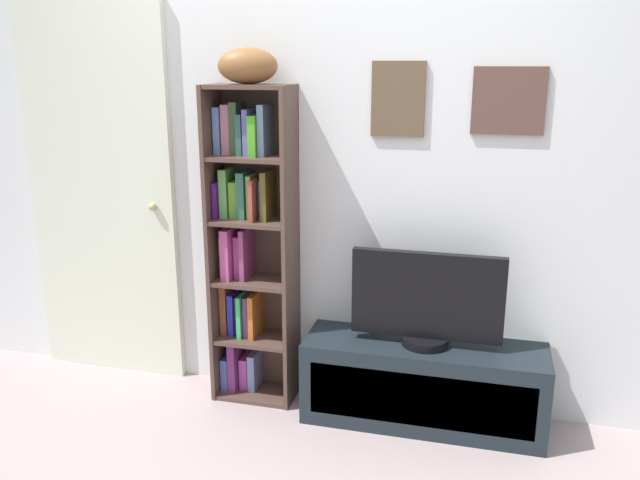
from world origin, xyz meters
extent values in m
cube|color=silver|center=(0.00, 1.13, 1.27)|extent=(4.80, 0.06, 2.55)
cube|color=brown|center=(0.32, 1.09, 1.53)|extent=(0.25, 0.02, 0.34)
cube|color=tan|center=(0.32, 1.09, 1.53)|extent=(0.20, 0.01, 0.29)
cube|color=brown|center=(0.81, 1.09, 1.53)|extent=(0.32, 0.02, 0.29)
cube|color=#C6B18B|center=(0.81, 1.09, 1.53)|extent=(0.27, 0.01, 0.24)
cube|color=#503A30|center=(-0.56, 0.98, 0.80)|extent=(0.02, 0.25, 1.60)
cube|color=#503A30|center=(-0.17, 0.98, 0.80)|extent=(0.02, 0.25, 1.60)
cube|color=#503A30|center=(-0.36, 1.10, 0.80)|extent=(0.41, 0.01, 1.60)
cube|color=#503A30|center=(-0.36, 0.98, 0.01)|extent=(0.37, 0.24, 0.02)
cube|color=#503A30|center=(-0.36, 0.98, 0.32)|extent=(0.37, 0.24, 0.02)
cube|color=#503A30|center=(-0.36, 0.98, 0.63)|extent=(0.37, 0.24, 0.02)
cube|color=#503A30|center=(-0.36, 0.98, 0.94)|extent=(0.37, 0.24, 0.02)
cube|color=#503A30|center=(-0.36, 0.98, 1.25)|extent=(0.37, 0.24, 0.02)
cube|color=#503A30|center=(-0.36, 0.98, 1.59)|extent=(0.37, 0.24, 0.02)
cube|color=#4854A4|center=(-0.52, 1.00, 0.11)|extent=(0.04, 0.17, 0.18)
cube|color=#742D71|center=(-0.48, 1.00, 0.15)|extent=(0.04, 0.17, 0.27)
cube|color=#B647A4|center=(-0.43, 1.02, 0.10)|extent=(0.04, 0.13, 0.17)
cube|color=#7284C2|center=(-0.39, 1.02, 0.12)|extent=(0.04, 0.14, 0.20)
cube|color=brown|center=(-0.53, 1.02, 0.46)|extent=(0.03, 0.15, 0.26)
cube|color=#292EBC|center=(-0.49, 1.02, 0.44)|extent=(0.03, 0.15, 0.22)
cube|color=#321A4D|center=(-0.46, 1.02, 0.43)|extent=(0.02, 0.13, 0.20)
cube|color=#36BC67|center=(-0.43, 1.00, 0.44)|extent=(0.02, 0.18, 0.22)
cube|color=#54356A|center=(-0.40, 1.01, 0.44)|extent=(0.02, 0.16, 0.22)
cube|color=#BF6525|center=(-0.37, 1.00, 0.45)|extent=(0.03, 0.18, 0.23)
cube|color=olive|center=(-0.53, 1.03, 0.74)|extent=(0.03, 0.13, 0.20)
cube|color=#B54784|center=(-0.48, 0.99, 0.77)|extent=(0.04, 0.20, 0.26)
cube|color=#AE3D8A|center=(-0.44, 1.02, 0.75)|extent=(0.04, 0.15, 0.22)
cube|color=#8C3A6E|center=(-0.40, 1.00, 0.77)|extent=(0.02, 0.18, 0.26)
cube|color=#441063|center=(-0.53, 1.00, 1.04)|extent=(0.02, 0.18, 0.18)
cube|color=#5EA053|center=(-0.50, 1.01, 1.07)|extent=(0.04, 0.15, 0.24)
cube|color=#5B9D2C|center=(-0.45, 1.02, 1.04)|extent=(0.04, 0.15, 0.18)
cube|color=#2F6D53|center=(-0.41, 1.01, 1.07)|extent=(0.04, 0.16, 0.23)
cube|color=#83A553|center=(-0.37, 1.02, 1.06)|extent=(0.02, 0.15, 0.21)
cube|color=#9D4435|center=(-0.34, 0.99, 1.05)|extent=(0.02, 0.20, 0.20)
cube|color=teal|center=(-0.31, 1.03, 1.05)|extent=(0.02, 0.13, 0.19)
cube|color=brown|center=(-0.28, 1.00, 1.07)|extent=(0.03, 0.17, 0.24)
cube|color=#6082BD|center=(-0.53, 1.02, 1.38)|extent=(0.03, 0.14, 0.22)
cube|color=#B67089|center=(-0.48, 1.02, 1.38)|extent=(0.04, 0.13, 0.24)
cube|color=#3B522F|center=(-0.44, 1.02, 1.39)|extent=(0.04, 0.14, 0.25)
cube|color=#2D534C|center=(-0.40, 1.01, 1.36)|extent=(0.03, 0.16, 0.19)
cube|color=#5C5AA6|center=(-0.37, 1.01, 1.37)|extent=(0.03, 0.17, 0.22)
cube|color=green|center=(-0.33, 1.00, 1.36)|extent=(0.04, 0.18, 0.19)
cube|color=#6D93B4|center=(-0.29, 1.01, 1.38)|extent=(0.03, 0.16, 0.24)
ellipsoid|color=brown|center=(-0.36, 0.98, 1.68)|extent=(0.31, 0.24, 0.16)
cube|color=black|center=(0.51, 0.93, 0.20)|extent=(1.14, 0.35, 0.41)
cube|color=black|center=(0.51, 0.76, 0.20)|extent=(1.03, 0.01, 0.26)
cylinder|color=black|center=(0.51, 0.93, 0.43)|extent=(0.22, 0.22, 0.04)
cube|color=black|center=(0.51, 0.93, 0.65)|extent=(0.70, 0.04, 0.41)
cube|color=#B1C8ED|center=(0.51, 0.91, 0.65)|extent=(0.66, 0.01, 0.37)
cube|color=silver|center=(-1.25, 1.08, 1.01)|extent=(0.84, 0.04, 2.02)
cube|color=beige|center=(-1.25, 1.06, 1.41)|extent=(0.54, 0.01, 0.73)
cube|color=beige|center=(-1.25, 1.06, 0.57)|extent=(0.54, 0.01, 0.73)
sphere|color=tan|center=(-0.93, 1.03, 0.97)|extent=(0.04, 0.04, 0.04)
camera|label=1|loc=(0.74, -1.92, 1.70)|focal=36.34mm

